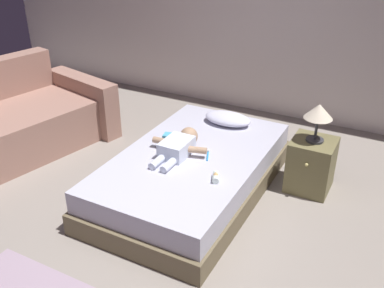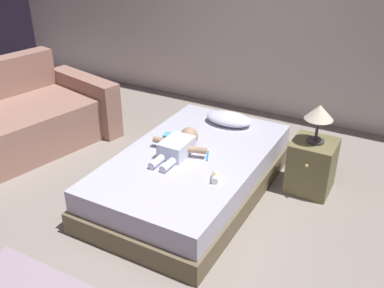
{
  "view_description": "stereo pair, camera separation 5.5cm",
  "coord_description": "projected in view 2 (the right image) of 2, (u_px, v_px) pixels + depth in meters",
  "views": [
    {
      "loc": [
        1.45,
        -1.94,
        2.21
      ],
      "look_at": [
        -0.08,
        0.95,
        0.48
      ],
      "focal_mm": 41.11,
      "sensor_mm": 36.0,
      "label": 1
    },
    {
      "loc": [
        1.5,
        -1.92,
        2.21
      ],
      "look_at": [
        -0.08,
        0.95,
        0.48
      ],
      "focal_mm": 41.11,
      "sensor_mm": 36.0,
      "label": 2
    }
  ],
  "objects": [
    {
      "name": "baby_bottle",
      "position": [
        215.0,
        177.0,
        3.37
      ],
      "size": [
        0.1,
        0.13,
        0.08
      ],
      "color": "white",
      "rests_on": "bed"
    },
    {
      "name": "toothbrush",
      "position": [
        208.0,
        155.0,
        3.72
      ],
      "size": [
        0.07,
        0.16,
        0.02
      ],
      "color": "#278EE1",
      "rests_on": "bed"
    },
    {
      "name": "baby",
      "position": [
        179.0,
        146.0,
        3.74
      ],
      "size": [
        0.51,
        0.61,
        0.16
      ],
      "color": "silver",
      "rests_on": "bed"
    },
    {
      "name": "couch",
      "position": [
        13.0,
        122.0,
        4.51
      ],
      "size": [
        1.43,
        2.02,
        0.86
      ],
      "color": "#9E7364",
      "rests_on": "ground_plane"
    },
    {
      "name": "lamp",
      "position": [
        319.0,
        114.0,
        3.62
      ],
      "size": [
        0.24,
        0.24,
        0.34
      ],
      "color": "#333338",
      "rests_on": "nightstand"
    },
    {
      "name": "ground_plane",
      "position": [
        138.0,
        259.0,
        3.16
      ],
      "size": [
        8.0,
        8.0,
        0.0
      ],
      "primitive_type": "plane",
      "color": "gray"
    },
    {
      "name": "pillow",
      "position": [
        229.0,
        119.0,
        4.27
      ],
      "size": [
        0.46,
        0.28,
        0.11
      ],
      "color": "silver",
      "rests_on": "bed"
    },
    {
      "name": "nightstand",
      "position": [
        312.0,
        166.0,
        3.85
      ],
      "size": [
        0.37,
        0.4,
        0.48
      ],
      "color": "olive",
      "rests_on": "ground_plane"
    },
    {
      "name": "toy_block",
      "position": [
        169.0,
        138.0,
        3.92
      ],
      "size": [
        0.1,
        0.1,
        0.09
      ],
      "color": "#4CADD2",
      "rests_on": "bed"
    },
    {
      "name": "bed",
      "position": [
        192.0,
        173.0,
        3.84
      ],
      "size": [
        1.17,
        1.98,
        0.38
      ],
      "color": "brown",
      "rests_on": "ground_plane"
    }
  ]
}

